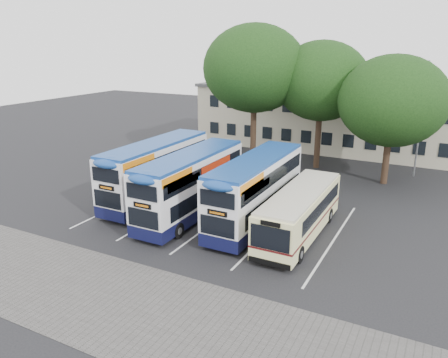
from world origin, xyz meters
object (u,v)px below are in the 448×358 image
Objects in this scene: bus_dd_mid at (191,182)px; bus_dd_right at (256,188)px; tree_right at (393,101)px; bus_dd_left at (157,169)px; lamp_post at (422,113)px; bus_single at (300,210)px; tree_left at (255,69)px; tree_mid at (322,81)px.

bus_dd_right is (3.92, 0.87, 0.00)m from bus_dd_mid.
bus_dd_right is at bearing -116.21° from tree_right.
bus_dd_left is 3.82m from bus_dd_mid.
bus_single is at bearing -107.13° from lamp_post.
tree_left is 14.24m from bus_dd_right.
tree_left is 1.24× the size of bus_dd_right.
tree_right is 13.29m from bus_single.
bus_dd_right is (-5.68, -11.55, -4.06)m from tree_right.
tree_left is 1.24× the size of tree_right.
lamp_post is 0.94× the size of bus_dd_right.
tree_right is at bearing -18.50° from tree_mid.
tree_right is 1.00× the size of bus_dd_right.
bus_dd_left is (-7.31, -13.02, -5.08)m from tree_mid.
lamp_post is 3.76m from tree_right.
tree_left is 1.34× the size of bus_single.
lamp_post reaches higher than bus_dd_right.
tree_right is at bearing 77.03° from bus_single.
bus_dd_right is at bearing -117.41° from lamp_post.
tree_mid is 1.10× the size of tree_right.
tree_left is 11.24m from tree_right.
lamp_post is 0.95× the size of bus_dd_mid.
bus_dd_left is at bearing 174.33° from bus_single.
lamp_post is 0.86× the size of tree_mid.
bus_dd_mid is (1.45, -12.58, -6.06)m from tree_left.
bus_dd_mid is at bearing -177.24° from bus_single.
bus_dd_right is at bearing -65.33° from tree_left.
tree_mid is (5.20, 1.80, -0.95)m from tree_left.
bus_dd_mid is (3.57, -1.36, -0.03)m from bus_dd_left.
bus_dd_mid reaches higher than bus_single.
tree_left reaches higher than bus_dd_right.
tree_mid is at bearing 60.68° from bus_dd_left.
lamp_post is at bearing 43.11° from bus_dd_left.
lamp_post is 19.47m from bus_dd_mid.
tree_mid reaches higher than bus_dd_right.
bus_dd_left is (-2.11, -11.22, -6.03)m from tree_left.
tree_left reaches higher than bus_dd_mid.
tree_left reaches higher than tree_right.
tree_right is (11.06, -0.17, -1.99)m from tree_left.
tree_right is 17.67m from bus_dd_left.
lamp_post is 0.93× the size of bus_dd_left.
lamp_post is at bearing 72.87° from bus_single.
lamp_post is 16.22m from bus_single.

